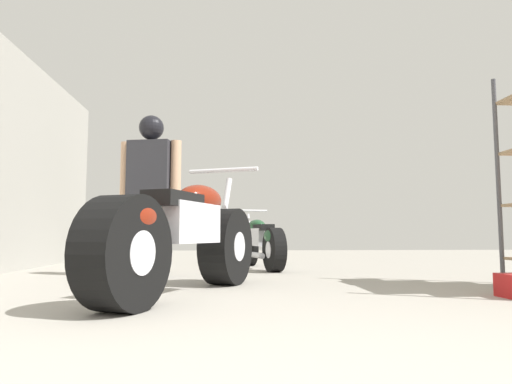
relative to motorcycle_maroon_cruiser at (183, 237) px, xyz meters
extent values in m
plane|color=#9E998E|center=(0.53, 1.03, -0.43)|extent=(18.05, 18.05, 0.00)
cylinder|color=#4C4C51|center=(2.83, 0.59, 0.52)|extent=(0.04, 0.04, 1.91)
cylinder|color=black|center=(0.32, 0.76, -0.09)|extent=(0.50, 0.74, 0.69)
cylinder|color=silver|center=(0.32, 0.76, -0.09)|extent=(0.35, 0.35, 0.26)
cylinder|color=black|center=(-0.28, -0.68, -0.09)|extent=(0.50, 0.74, 0.69)
cylinder|color=silver|center=(-0.28, -0.68, -0.09)|extent=(0.35, 0.35, 0.26)
cube|color=silver|center=(0.02, 0.04, 0.11)|extent=(0.51, 0.74, 0.30)
ellipsoid|color=maroon|center=(0.11, 0.26, 0.30)|extent=(0.48, 0.63, 0.24)
cube|color=black|center=(-0.06, -0.14, 0.27)|extent=(0.42, 0.57, 0.11)
ellipsoid|color=maroon|center=(-0.26, -0.63, 0.13)|extent=(0.44, 0.55, 0.26)
cylinder|color=silver|center=(0.30, 0.72, 0.24)|extent=(0.15, 0.27, 0.63)
cylinder|color=silver|center=(0.29, 0.68, 0.60)|extent=(0.63, 0.29, 0.04)
cylinder|color=silver|center=(-0.25, -0.20, -0.19)|extent=(0.32, 0.59, 0.10)
cylinder|color=black|center=(0.65, 3.36, -0.16)|extent=(0.26, 0.56, 0.54)
cylinder|color=silver|center=(0.65, 3.36, -0.16)|extent=(0.20, 0.23, 0.20)
cylinder|color=black|center=(0.91, 2.16, -0.16)|extent=(0.26, 0.56, 0.54)
cylinder|color=silver|center=(0.91, 2.16, -0.16)|extent=(0.20, 0.23, 0.20)
cube|color=silver|center=(0.78, 2.76, -0.01)|extent=(0.31, 0.57, 0.24)
ellipsoid|color=#1E4728|center=(0.74, 2.94, 0.14)|extent=(0.31, 0.47, 0.19)
cube|color=black|center=(0.81, 2.61, 0.11)|extent=(0.27, 0.43, 0.08)
ellipsoid|color=#1E4728|center=(0.90, 2.20, 0.00)|extent=(0.29, 0.41, 0.20)
cylinder|color=silver|center=(0.66, 3.32, 0.09)|extent=(0.09, 0.22, 0.49)
cylinder|color=silver|center=(0.66, 3.29, 0.37)|extent=(0.52, 0.14, 0.03)
cylinder|color=silver|center=(0.72, 2.49, -0.24)|extent=(0.17, 0.47, 0.08)
cylinder|color=#4C4C4C|center=(-0.80, 3.90, 0.00)|extent=(0.23, 0.23, 0.86)
cylinder|color=#4C4C4C|center=(-0.92, 4.08, 0.00)|extent=(0.23, 0.23, 0.86)
cube|color=#476638|center=(-0.86, 3.99, 0.76)|extent=(0.47, 0.54, 0.66)
cylinder|color=tan|center=(-0.70, 3.74, 0.79)|extent=(0.16, 0.16, 0.61)
cylinder|color=tan|center=(-1.02, 4.24, 0.79)|extent=(0.16, 0.16, 0.61)
sphere|color=tan|center=(-0.86, 3.99, 1.24)|extent=(0.24, 0.24, 0.24)
cylinder|color=#2D3851|center=(-0.41, 1.56, -0.02)|extent=(0.19, 0.19, 0.84)
cylinder|color=#2D3851|center=(-0.62, 1.61, -0.02)|extent=(0.19, 0.19, 0.84)
cube|color=#2D2D33|center=(-0.52, 1.58, 0.72)|extent=(0.50, 0.34, 0.64)
cylinder|color=tan|center=(-0.23, 1.52, 0.75)|extent=(0.13, 0.13, 0.59)
cylinder|color=tan|center=(-0.80, 1.64, 0.75)|extent=(0.13, 0.13, 0.59)
sphere|color=black|center=(-0.52, 1.58, 1.18)|extent=(0.23, 0.23, 0.23)
sphere|color=black|center=(-0.52, 1.58, 1.20)|extent=(0.27, 0.27, 0.27)
camera|label=1|loc=(0.33, -3.46, 0.02)|focal=32.16mm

